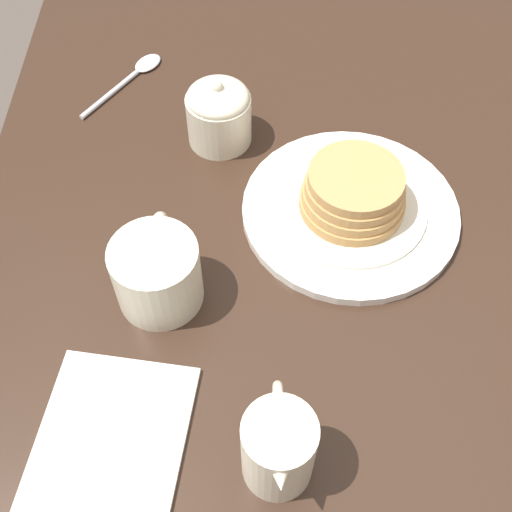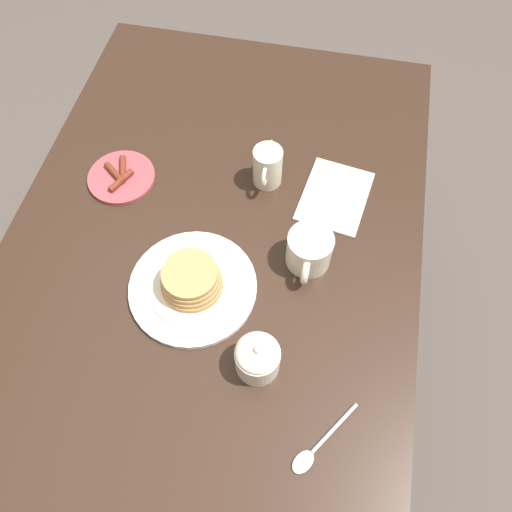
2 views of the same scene
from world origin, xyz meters
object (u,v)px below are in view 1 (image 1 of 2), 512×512
object	(u,v)px
pancake_plate	(352,204)
spoon	(135,73)
napkin	(109,448)
coffee_mug	(157,271)
sugar_bowl	(219,113)
creamer_pitcher	(278,449)

from	to	relation	value
pancake_plate	spoon	size ratio (longest dim) A/B	1.80
napkin	coffee_mug	bearing A→B (deg)	-11.49
sugar_bowl	spoon	size ratio (longest dim) A/B	0.65
sugar_bowl	napkin	distance (m)	0.42
sugar_bowl	spoon	bearing A→B (deg)	44.32
pancake_plate	sugar_bowl	world-z (taller)	sugar_bowl
pancake_plate	napkin	size ratio (longest dim) A/B	1.27
pancake_plate	napkin	distance (m)	0.38
napkin	spoon	world-z (taller)	spoon
creamer_pitcher	napkin	world-z (taller)	creamer_pitcher
spoon	sugar_bowl	bearing A→B (deg)	-135.68
pancake_plate	sugar_bowl	bearing A→B (deg)	50.42
coffee_mug	sugar_bowl	distance (m)	0.24
pancake_plate	coffee_mug	bearing A→B (deg)	116.46
pancake_plate	creamer_pitcher	size ratio (longest dim) A/B	2.40
coffee_mug	spoon	xyz separation A→B (m)	(0.36, 0.07, -0.04)
sugar_bowl	coffee_mug	bearing A→B (deg)	166.53
sugar_bowl	pancake_plate	bearing A→B (deg)	-129.58
sugar_bowl	napkin	xyz separation A→B (m)	(-0.41, 0.09, -0.04)
coffee_mug	creamer_pitcher	xyz separation A→B (m)	(-0.19, -0.12, 0.01)
pancake_plate	sugar_bowl	size ratio (longest dim) A/B	2.76
coffee_mug	creamer_pitcher	distance (m)	0.23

